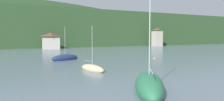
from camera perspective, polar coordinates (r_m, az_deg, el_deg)
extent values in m
cube|color=#2D4C28|center=(116.55, -19.70, 5.58)|extent=(352.00, 64.79, 16.74)
cube|color=beige|center=(78.33, -16.79, 1.90)|extent=(5.84, 3.79, 4.17)
pyramid|color=brown|center=(78.29, -16.84, 4.32)|extent=(6.13, 3.98, 1.33)
cube|color=#BCB29E|center=(97.82, 12.59, 3.24)|extent=(4.19, 3.29, 7.13)
pyramid|color=brown|center=(97.87, 12.63, 5.95)|extent=(4.40, 3.45, 1.15)
ellipsoid|color=#2D754C|center=(18.29, 10.38, -9.72)|extent=(6.25, 8.19, 2.14)
cylinder|color=#B7B7BC|center=(17.78, 10.59, 5.91)|extent=(0.10, 0.10, 8.69)
cylinder|color=#ADADB2|center=(16.50, 10.89, -5.45)|extent=(1.62, 2.61, 0.09)
ellipsoid|color=#CCBC8E|center=(28.49, -5.56, -5.13)|extent=(2.66, 5.22, 1.21)
cylinder|color=#B7B7BC|center=(28.16, -5.60, 1.18)|extent=(0.06, 0.06, 5.60)
cylinder|color=#ADADB2|center=(29.19, -6.72, -2.92)|extent=(0.58, 1.98, 0.05)
ellipsoid|color=navy|center=(42.01, -13.05, -2.13)|extent=(6.16, 3.73, 1.58)
cylinder|color=#B7B7BC|center=(41.79, -13.12, 2.48)|extent=(0.07, 0.07, 5.88)
cylinder|color=#ADADB2|center=(41.44, -14.11, -0.65)|extent=(1.69, 0.66, 0.06)
sphere|color=yellow|center=(44.12, 11.84, -2.29)|extent=(0.38, 0.38, 0.38)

